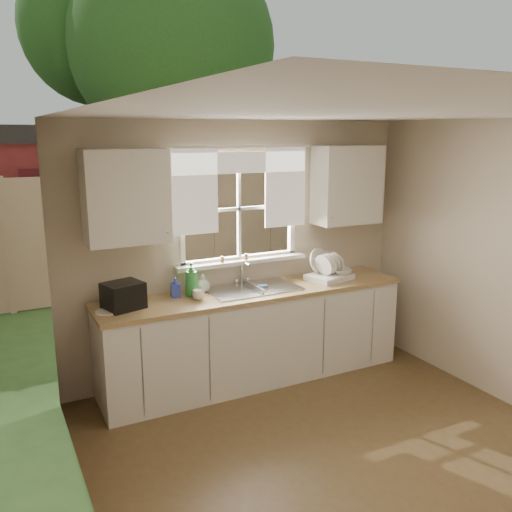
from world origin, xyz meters
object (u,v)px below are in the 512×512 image
dish_rack (329,272)px  black_appliance (123,296)px  soap_bottle_a (191,279)px  cup (198,295)px

dish_rack → black_appliance: (-2.10, 0.02, 0.04)m
soap_bottle_a → cup: soap_bottle_a is taller
dish_rack → soap_bottle_a: (-1.45, 0.10, 0.09)m
dish_rack → soap_bottle_a: bearing=176.1°
soap_bottle_a → black_appliance: size_ratio=1.03×
cup → soap_bottle_a: bearing=110.7°
soap_bottle_a → cup: bearing=-81.2°
dish_rack → cup: 1.44m
cup → black_appliance: black_appliance is taller
cup → black_appliance: (-0.66, 0.05, 0.07)m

